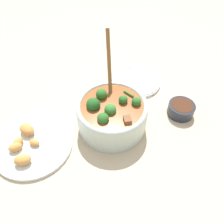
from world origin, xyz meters
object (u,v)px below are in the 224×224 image
at_px(condiment_bowl, 181,109).
at_px(empty_plate, 137,81).
at_px(stew_bowl, 112,113).
at_px(food_plate, 32,144).

bearing_deg(condiment_bowl, empty_plate, 35.25).
distance_m(stew_bowl, condiment_bowl, 0.25).
bearing_deg(stew_bowl, condiment_bowl, -82.59).
relative_size(stew_bowl, empty_plate, 1.48).
relative_size(condiment_bowl, food_plate, 0.37).
distance_m(condiment_bowl, empty_plate, 0.22).
bearing_deg(empty_plate, stew_bowl, 149.82).
xyz_separation_m(empty_plate, food_plate, (-0.27, 0.38, 0.00)).
bearing_deg(condiment_bowl, food_plate, 100.35).
height_order(condiment_bowl, food_plate, food_plate).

